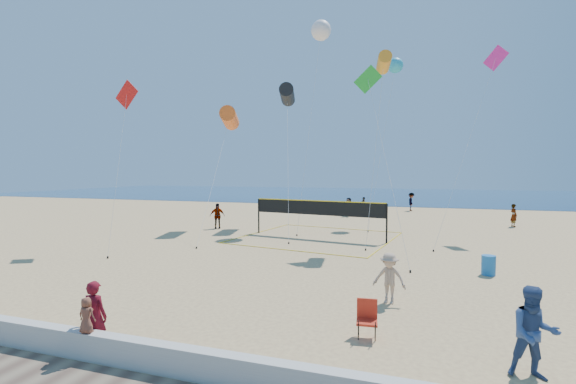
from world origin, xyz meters
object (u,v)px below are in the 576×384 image
(camp_chair, at_px, (367,316))
(trash_barrel, at_px, (488,265))
(woman, at_px, (95,316))
(volleyball_net, at_px, (318,212))

(camp_chair, height_order, trash_barrel, camp_chair)
(woman, height_order, camp_chair, woman)
(trash_barrel, bearing_deg, woman, -134.28)
(camp_chair, xyz_separation_m, trash_barrel, (3.95, 7.32, -0.13))
(camp_chair, bearing_deg, trash_barrel, 55.71)
(trash_barrel, relative_size, volleyball_net, 0.08)
(camp_chair, xyz_separation_m, volleyball_net, (-4.53, 13.67, 1.07))
(trash_barrel, xyz_separation_m, volleyball_net, (-8.48, 6.36, 1.20))
(woman, xyz_separation_m, trash_barrel, (9.75, 10.00, -0.43))
(camp_chair, distance_m, trash_barrel, 8.32)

